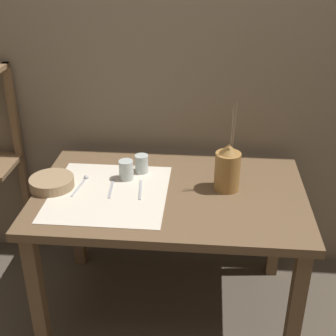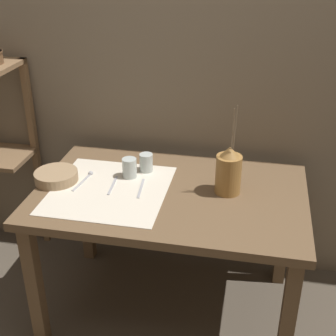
% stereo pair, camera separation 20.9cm
% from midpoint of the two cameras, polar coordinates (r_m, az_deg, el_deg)
% --- Properties ---
extents(ground_plane, '(12.00, 12.00, 0.00)m').
position_cam_midpoint_polar(ground_plane, '(2.58, 2.64, -16.66)').
color(ground_plane, brown).
extents(stone_wall_back, '(7.00, 0.06, 2.40)m').
position_cam_midpoint_polar(stone_wall_back, '(2.43, 5.19, 13.20)').
color(stone_wall_back, '#7A6B56').
rests_on(stone_wall_back, ground_plane).
extents(wooden_table, '(1.24, 0.79, 0.71)m').
position_cam_midpoint_polar(wooden_table, '(2.19, 2.98, -4.96)').
color(wooden_table, brown).
rests_on(wooden_table, ground_plane).
extents(linen_cloth, '(0.53, 0.55, 0.00)m').
position_cam_midpoint_polar(linen_cloth, '(2.16, -4.40, -2.70)').
color(linen_cloth, beige).
rests_on(linen_cloth, wooden_table).
extents(pitcher_with_flowers, '(0.12, 0.12, 0.43)m').
position_cam_midpoint_polar(pitcher_with_flowers, '(2.12, 10.20, -0.51)').
color(pitcher_with_flowers, olive).
rests_on(pitcher_with_flowers, wooden_table).
extents(wooden_bowl, '(0.21, 0.21, 0.05)m').
position_cam_midpoint_polar(wooden_bowl, '(2.26, -10.92, -1.09)').
color(wooden_bowl, '#9E7F5B').
rests_on(wooden_bowl, wooden_table).
extents(glass_tumbler_near, '(0.07, 0.07, 0.09)m').
position_cam_midpoint_polar(glass_tumbler_near, '(2.24, -2.07, -0.05)').
color(glass_tumbler_near, '#B7C1BC').
rests_on(glass_tumbler_near, wooden_table).
extents(glass_tumbler_far, '(0.07, 0.07, 0.09)m').
position_cam_midpoint_polar(glass_tumbler_far, '(2.30, -0.09, 0.60)').
color(glass_tumbler_far, '#B7C1BC').
rests_on(glass_tumbler_far, wooden_table).
extents(spoon_inner, '(0.04, 0.19, 0.02)m').
position_cam_midpoint_polar(spoon_inner, '(2.27, -7.22, -1.12)').
color(spoon_inner, '#A8A8AD').
rests_on(spoon_inner, wooden_table).
extents(fork_outer, '(0.03, 0.18, 0.00)m').
position_cam_midpoint_polar(fork_outer, '(2.19, -4.05, -2.18)').
color(fork_outer, '#A8A8AD').
rests_on(fork_outer, wooden_table).
extents(fork_inner, '(0.03, 0.18, 0.00)m').
position_cam_midpoint_polar(fork_inner, '(2.16, -0.56, -2.56)').
color(fork_inner, '#A8A8AD').
rests_on(fork_inner, wooden_table).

